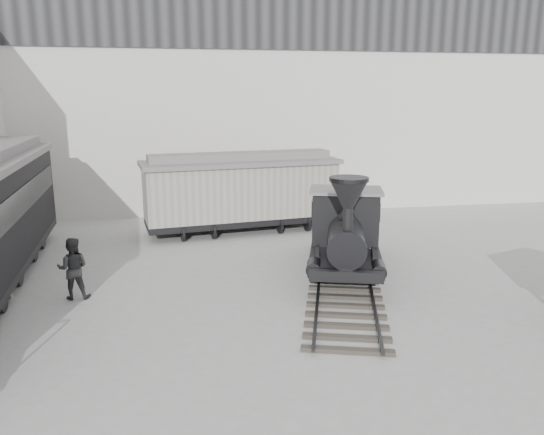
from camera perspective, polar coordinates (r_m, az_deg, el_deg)
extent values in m
plane|color=#9E9E9B|center=(14.06, 4.75, -11.69)|extent=(90.00, 90.00, 0.00)
cube|color=silver|center=(27.53, -3.26, 12.23)|extent=(34.00, 2.40, 11.00)
cube|color=#232326|center=(26.54, -3.02, 20.87)|extent=(34.00, 0.12, 3.00)
cube|color=#2E2C27|center=(17.21, 7.76, -6.72)|extent=(5.02, 10.29, 0.18)
cube|color=#2D2D30|center=(17.19, 5.12, -6.48)|extent=(3.01, 9.68, 0.07)
cube|color=#2D2D30|center=(17.23, 10.41, -6.60)|extent=(3.01, 9.68, 0.07)
cylinder|color=black|center=(16.47, 4.88, -5.02)|extent=(0.48, 1.19, 1.21)
cylinder|color=black|center=(16.52, 10.85, -5.16)|extent=(0.48, 1.19, 1.21)
cylinder|color=black|center=(17.83, 5.03, -3.61)|extent=(0.48, 1.19, 1.21)
cylinder|color=black|center=(17.87, 10.53, -3.74)|extent=(0.48, 1.19, 1.21)
cube|color=black|center=(17.11, 7.84, -3.94)|extent=(3.24, 4.41, 0.31)
cylinder|color=black|center=(16.18, 7.96, -2.35)|extent=(1.78, 2.73, 1.10)
cylinder|color=black|center=(15.01, 8.14, -0.19)|extent=(0.36, 0.36, 0.66)
cone|color=black|center=(14.87, 8.23, 2.48)|extent=(1.31, 1.31, 0.77)
sphere|color=black|center=(16.48, 7.99, -0.18)|extent=(0.57, 0.57, 0.57)
cube|color=black|center=(17.81, 7.88, 0.07)|extent=(2.48, 2.04, 1.70)
cube|color=slate|center=(17.63, 7.97, 2.91)|extent=(2.75, 2.31, 0.09)
cube|color=black|center=(19.87, 7.72, -0.37)|extent=(2.52, 2.67, 0.99)
cylinder|color=black|center=(22.99, -8.36, -0.96)|extent=(1.91, 0.98, 0.73)
cylinder|color=black|center=(24.03, 1.55, -0.22)|extent=(1.91, 0.98, 0.73)
cube|color=black|center=(23.38, -3.30, -0.15)|extent=(8.46, 3.40, 0.27)
cube|color=gray|center=(23.13, -3.34, 2.94)|extent=(8.47, 3.49, 2.28)
cube|color=slate|center=(22.94, -3.38, 5.97)|extent=(8.78, 3.80, 0.18)
cube|color=slate|center=(22.91, -3.39, 6.61)|extent=(7.93, 2.17, 0.33)
cylinder|color=black|center=(22.02, -26.89, -2.66)|extent=(2.41, 1.05, 0.90)
cube|color=black|center=(17.52, -25.50, 1.41)|extent=(0.81, 12.00, 0.80)
imported|color=beige|center=(17.36, -27.15, -4.94)|extent=(0.82, 0.72, 1.88)
imported|color=#313132|center=(16.62, -20.63, -5.14)|extent=(0.91, 0.71, 1.85)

